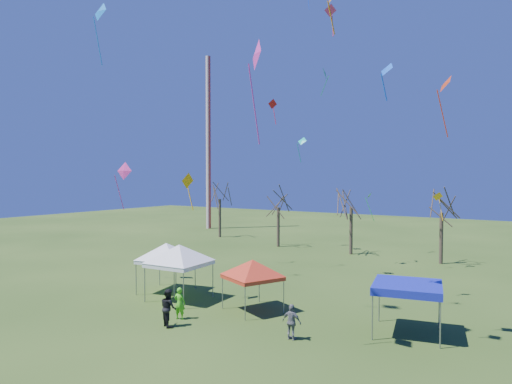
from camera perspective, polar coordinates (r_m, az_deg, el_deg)
ground at (r=24.06m, az=-4.91°, el=-16.57°), size 140.00×140.00×0.00m
radio_mast at (r=67.02m, az=-5.98°, el=6.13°), size 0.70×0.70×25.00m
tree_0 at (r=57.24m, az=-4.56°, el=0.82°), size 3.83×3.83×8.44m
tree_1 at (r=49.35m, az=2.81°, el=-0.17°), size 3.42×3.42×7.54m
tree_2 at (r=45.44m, az=11.83°, el=0.23°), size 3.71×3.71×8.18m
tree_3 at (r=42.81m, az=22.21°, el=-0.26°), size 3.59×3.59×7.91m
tent_white_west at (r=30.88m, az=-11.16°, el=-6.69°), size 4.13×4.13×3.73m
tent_white_mid at (r=28.77m, az=-9.57°, el=-6.96°), size 4.48×4.48×3.96m
tent_red at (r=26.14m, az=-0.43°, el=-8.88°), size 3.59×3.59×3.38m
tent_blue at (r=23.68m, az=18.39°, el=-11.24°), size 3.73×3.73×2.48m
person_green at (r=25.43m, az=-9.52°, el=-13.55°), size 0.72×0.58×1.71m
person_dark at (r=24.38m, az=-10.89°, el=-14.00°), size 1.14×1.05×1.90m
person_grey at (r=22.22m, az=4.49°, el=-15.89°), size 0.98×0.42×1.67m
kite_19 at (r=40.60m, az=21.78°, el=-0.56°), size 1.06×1.02×2.41m
kite_14 at (r=34.36m, az=-16.19°, el=2.50°), size 1.35×0.95×3.51m
kite_17 at (r=23.63m, az=22.54°, el=12.26°), size 1.01×1.13×2.91m
kite_1 at (r=27.85m, az=-8.59°, el=1.36°), size 0.52×1.01×2.30m
kite_8 at (r=34.69m, az=-18.95°, el=20.51°), size 1.49×0.79×4.22m
kite_18 at (r=28.89m, az=9.29°, el=21.40°), size 0.84×0.80×1.89m
kite_11 at (r=39.91m, az=8.61°, el=14.45°), size 0.86×1.22×2.52m
kite_22 at (r=40.20m, az=13.95°, el=-0.59°), size 0.81×0.86×2.57m
kite_2 at (r=48.83m, az=2.07°, el=10.91°), size 0.86×1.15×2.73m
kite_5 at (r=19.58m, az=-0.07°, el=16.63°), size 1.18×1.10×4.33m
kite_13 at (r=46.48m, az=5.78°, el=6.34°), size 1.08×0.80×2.59m
kite_25 at (r=22.06m, az=15.99°, el=14.48°), size 0.95×0.88×1.73m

